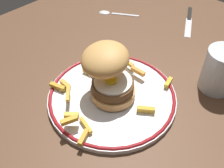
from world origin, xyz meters
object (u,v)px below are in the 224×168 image
dinner_plate (112,96)px  burger (109,72)px  spoon (109,12)px  water_glass (219,73)px  knife (189,19)px

dinner_plate → burger: (-0.02, 0.83, 6.63)cm
dinner_plate → spoon: bearing=45.2°
burger → water_glass: (19.52, -15.68, -3.12)cm
burger → water_glass: size_ratio=1.23×
dinner_plate → water_glass: 24.76cm
knife → spoon: 26.05cm
dinner_plate → burger: bearing=91.5°
water_glass → spoon: 42.72cm
dinner_plate → burger: size_ratio=2.28×
burger → water_glass: 25.23cm
dinner_plate → burger: 6.69cm
dinner_plate → knife: dinner_plate is taller
water_glass → spoon: size_ratio=0.84×
water_glass → knife: size_ratio=0.62×
knife → spoon: spoon is taller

